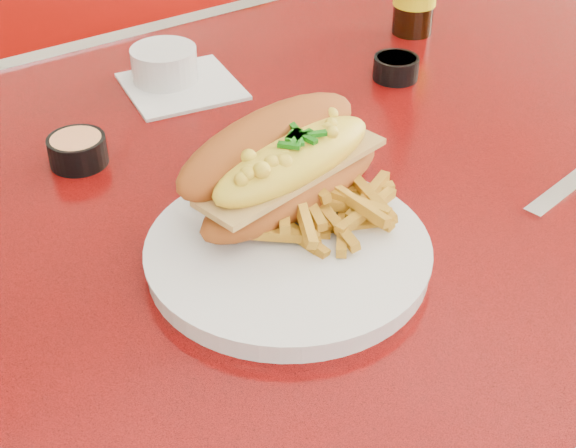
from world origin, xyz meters
TOP-DOWN VIEW (x-y plane):
  - diner_table at (0.00, 0.00)m, footprint 1.23×0.83m
  - booth_bench_far at (0.00, 0.81)m, footprint 1.20×0.51m
  - dinner_plate at (-0.15, -0.12)m, footprint 0.30×0.30m
  - mac_hoagie at (-0.11, -0.06)m, footprint 0.23×0.14m
  - fries_pile at (-0.10, -0.09)m, footprint 0.14×0.13m
  - fork at (-0.10, -0.09)m, footprint 0.07×0.13m
  - gravy_ramekin at (-0.08, 0.25)m, footprint 0.10×0.10m
  - sauce_cup_left at (-0.23, 0.13)m, footprint 0.07×0.07m
  - sauce_cup_right at (0.15, 0.10)m, footprint 0.07×0.07m
  - paper_napkin at (-0.07, 0.22)m, footprint 0.14×0.14m

SIDE VIEW (x-z plane):
  - booth_bench_far at x=0.00m, z-range -0.16..0.74m
  - diner_table at x=0.00m, z-range 0.22..0.99m
  - paper_napkin at x=-0.07m, z-range 0.77..0.77m
  - dinner_plate at x=-0.15m, z-range 0.77..0.79m
  - sauce_cup_right at x=0.15m, z-range 0.77..0.80m
  - sauce_cup_left at x=-0.23m, z-range 0.77..0.80m
  - fork at x=-0.10m, z-range 0.79..0.79m
  - gravy_ramekin at x=-0.08m, z-range 0.77..0.81m
  - fries_pile at x=-0.10m, z-range 0.79..0.82m
  - mac_hoagie at x=-0.11m, z-range 0.78..0.87m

